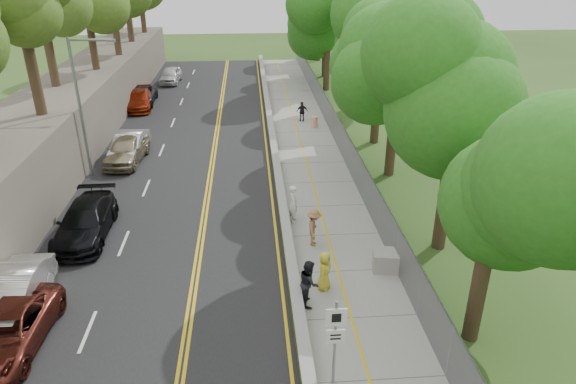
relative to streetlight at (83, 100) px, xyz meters
name	(u,v)px	position (x,y,z in m)	size (l,w,h in m)	color
ground	(291,322)	(10.46, -14.00, -4.64)	(140.00, 140.00, 0.00)	#33511E
road	(184,167)	(5.06, 1.00, -4.62)	(11.20, 66.00, 0.04)	black
sidewalk	(312,163)	(13.01, 1.00, -4.61)	(4.20, 66.00, 0.05)	gray
jersey_barrier	(275,160)	(10.71, 1.00, -4.34)	(0.42, 66.00, 0.60)	#A7C728
rock_embankment	(43,140)	(-3.04, 1.00, -2.64)	(5.00, 66.00, 4.00)	#595147
chainlink_fence	(346,148)	(15.11, 1.00, -3.64)	(0.04, 66.00, 2.00)	slate
trees_fenceside	(391,49)	(17.46, 1.00, 2.36)	(7.00, 66.00, 14.00)	#317E20
streetlight	(83,100)	(0.00, 0.00, 0.00)	(2.52, 0.22, 8.00)	gray
signpost	(335,334)	(11.51, -17.02, -2.68)	(0.62, 0.09, 3.10)	gray
construction_barrel	(314,122)	(14.02, 7.99, -4.17)	(0.51, 0.51, 0.83)	orange
concrete_block	(388,261)	(14.76, -11.00, -4.18)	(1.24, 0.93, 0.83)	gray
car_1	(13,295)	(0.37, -12.68, -3.83)	(1.63, 4.66, 1.54)	silver
car_2	(8,331)	(0.95, -14.59, -3.92)	(2.26, 4.90, 1.36)	#5D221A
car_3	(85,221)	(1.46, -7.21, -3.83)	(2.17, 5.33, 1.55)	black
car_4	(127,149)	(1.46, 2.09, -3.77)	(1.96, 4.87, 1.66)	gray
car_5	(129,146)	(1.46, 2.80, -3.81)	(1.66, 4.77, 1.57)	silver
car_6	(141,96)	(-0.08, 15.51, -3.90)	(2.32, 5.02, 1.40)	black
car_7	(139,100)	(0.03, 14.18, -3.86)	(2.06, 5.07, 1.47)	maroon
car_8	(171,75)	(1.46, 23.22, -3.85)	(1.76, 4.39, 1.49)	silver
painter_0	(324,271)	(11.91, -12.13, -3.77)	(0.80, 0.52, 1.64)	gold
painter_1	(294,204)	(11.21, -6.48, -3.64)	(0.69, 0.45, 1.89)	white
painter_2	(309,282)	(11.21, -13.00, -3.66)	(0.90, 0.70, 1.86)	black
painter_3	(314,228)	(11.91, -8.80, -3.71)	(1.13, 0.65, 1.75)	#9C6942
person_far	(302,112)	(13.26, 9.54, -3.81)	(0.91, 0.38, 1.55)	black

